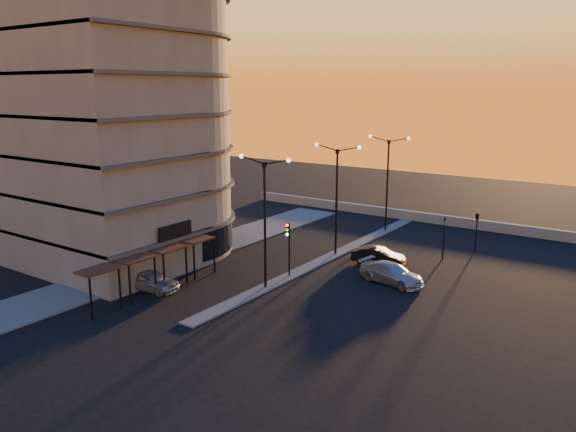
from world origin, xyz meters
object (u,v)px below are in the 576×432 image
Objects in this scene: streetlamp_mid at (337,191)px; car_wagon at (391,273)px; traffic_light_main at (288,241)px; car_hatchback at (150,280)px; car_sedan at (378,256)px.

streetlamp_mid reaches higher than car_wagon.
streetlamp_mid is at bearing 90.00° from traffic_light_main.
streetlamp_mid is at bearing 72.74° from car_wagon.
traffic_light_main is at bearing 127.28° from car_wagon.
traffic_light_main is 0.97× the size of car_hatchback.
car_sedan is (10.65, 14.66, -0.04)m from car_hatchback.
car_wagon is at bearing -149.68° from car_sedan.
traffic_light_main reaches higher than car_wagon.
car_sedan is at bearing -45.49° from car_hatchback.
car_wagon is at bearing -28.83° from streetlamp_mid.
car_hatchback is at bearing 136.24° from car_sedan.
streetlamp_mid is 17.00m from car_hatchback.
car_sedan is 4.47m from car_wagon.
traffic_light_main reaches higher than car_sedan.
car_wagon is (2.76, -3.52, 0.02)m from car_sedan.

